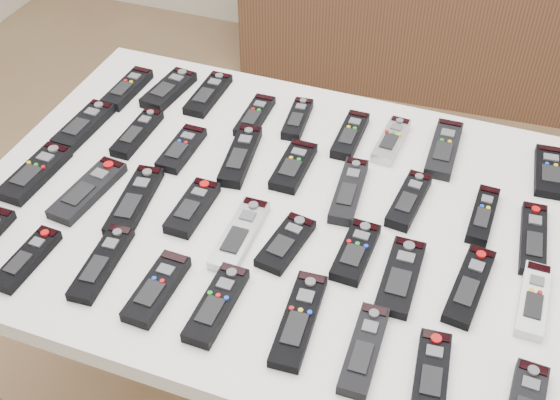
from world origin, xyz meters
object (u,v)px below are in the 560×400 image
(remote_3, at_px, (255,116))
(remote_32, at_px, (217,304))
(remote_5, at_px, (350,135))
(remote_25, at_px, (401,276))
(remote_19, at_px, (88,190))
(remote_7, at_px, (444,149))
(remote_13, at_px, (294,166))
(remote_23, at_px, (286,243))
(remote_34, at_px, (364,350))
(remote_2, at_px, (208,94))
(remote_24, at_px, (356,252))
(sideboard, at_px, (423,3))
(remote_0, at_px, (128,88))
(remote_21, at_px, (192,207))
(remote_9, at_px, (84,125))
(remote_18, at_px, (35,173))
(remote_27, at_px, (533,300))
(remote_6, at_px, (391,141))
(remote_22, at_px, (240,234))
(remote_20, at_px, (135,201))
(remote_29, at_px, (27,259))
(remote_35, at_px, (431,373))
(remote_8, at_px, (550,172))
(remote_1, at_px, (169,90))
(remote_26, at_px, (469,285))
(remote_12, at_px, (240,156))
(table, at_px, (280,228))
(remote_30, at_px, (102,263))
(remote_31, at_px, (157,288))
(remote_11, at_px, (182,149))
(remote_15, at_px, (409,200))
(remote_33, at_px, (299,320))
(remote_10, at_px, (137,133))
(remote_14, at_px, (349,191))
(remote_16, at_px, (483,215))
(remote_17, at_px, (533,239))

(remote_3, distance_m, remote_32, 0.56)
(remote_5, distance_m, remote_25, 0.42)
(remote_3, bearing_deg, remote_19, -122.78)
(remote_7, bearing_deg, remote_13, -151.06)
(remote_3, height_order, remote_25, remote_25)
(remote_23, relative_size, remote_34, 0.83)
(remote_2, bearing_deg, remote_24, -38.43)
(remote_5, bearing_deg, remote_24, -72.66)
(sideboard, relative_size, remote_5, 9.30)
(remote_0, bearing_deg, remote_21, -42.97)
(remote_32, relative_size, remote_34, 0.98)
(remote_5, bearing_deg, remote_9, -163.45)
(remote_3, bearing_deg, remote_18, -136.18)
(remote_27, bearing_deg, remote_6, 134.17)
(remote_9, height_order, remote_22, remote_9)
(remote_25, bearing_deg, remote_9, 164.87)
(remote_9, bearing_deg, remote_20, -35.78)
(remote_13, height_order, remote_19, same)
(remote_29, xyz_separation_m, remote_35, (0.75, 0.01, -0.00))
(remote_8, bearing_deg, remote_1, 175.67)
(remote_23, distance_m, remote_24, 0.13)
(remote_19, distance_m, remote_26, 0.78)
(remote_12, bearing_deg, table, -47.77)
(table, bearing_deg, remote_30, -133.54)
(remote_7, bearing_deg, remote_35, -82.78)
(remote_2, height_order, remote_31, remote_31)
(remote_7, relative_size, remote_13, 1.22)
(remote_21, xyz_separation_m, remote_25, (0.43, -0.03, -0.00))
(remote_3, xyz_separation_m, remote_22, (0.12, -0.37, 0.00))
(remote_24, bearing_deg, remote_29, -156.39)
(remote_2, distance_m, remote_13, 0.34)
(remote_11, relative_size, remote_31, 0.94)
(remote_15, height_order, remote_31, same)
(table, xyz_separation_m, remote_33, (0.13, -0.26, 0.07))
(remote_0, bearing_deg, remote_23, -31.62)
(remote_19, bearing_deg, table, 20.42)
(remote_0, bearing_deg, remote_34, -34.24)
(remote_10, bearing_deg, remote_25, -17.87)
(remote_27, relative_size, remote_35, 1.06)
(remote_0, height_order, remote_27, remote_0)
(remote_18, xyz_separation_m, remote_34, (0.77, -0.19, -0.00))
(remote_10, bearing_deg, remote_23, -25.42)
(sideboard, xyz_separation_m, remote_13, (0.01, -1.66, 0.41))
(remote_34, bearing_deg, remote_32, 177.76)
(remote_13, height_order, remote_14, remote_14)
(remote_35, bearing_deg, remote_16, 81.03)
(remote_20, distance_m, remote_31, 0.24)
(remote_17, relative_size, remote_29, 1.20)
(remote_21, height_order, remote_27, remote_21)
(sideboard, height_order, remote_5, remote_5)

